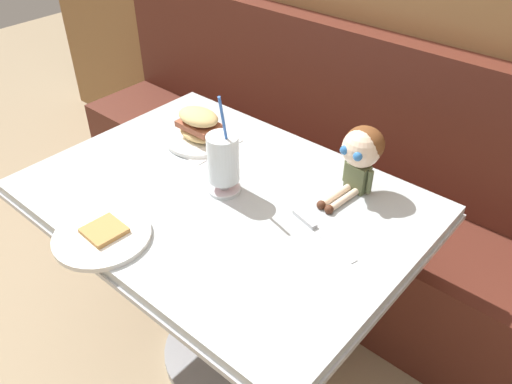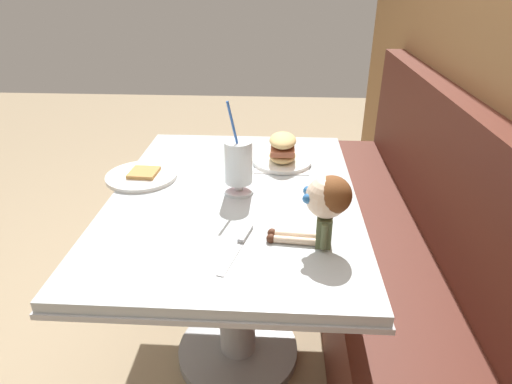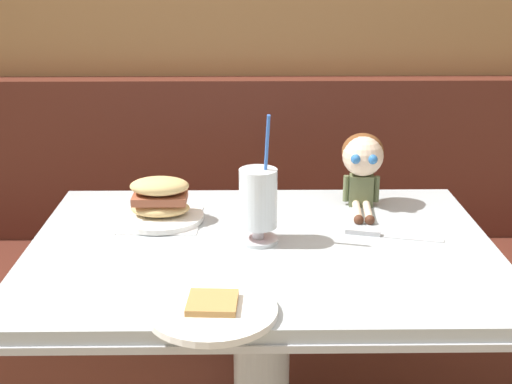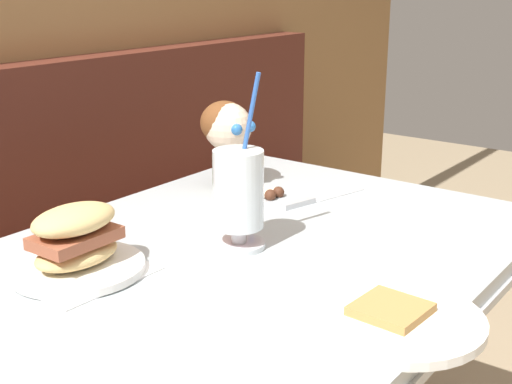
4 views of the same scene
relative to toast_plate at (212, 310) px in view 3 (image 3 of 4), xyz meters
name	(u,v)px [view 3 (image 3 of 4)]	position (x,y,z in m)	size (l,w,h in m)	color
wood_panel_wall	(257,14)	(0.10, 1.21, 0.45)	(4.40, 0.08, 2.40)	olive
booth_bench	(258,284)	(0.10, 0.97, -0.42)	(2.60, 0.48, 1.00)	#512319
diner_table	(262,318)	(0.10, 0.34, -0.21)	(1.11, 0.81, 0.74)	#B2BCC1
toast_plate	(212,310)	(0.00, 0.00, 0.00)	(0.25, 0.25, 0.03)	white
milkshake_glass	(258,202)	(0.09, 0.35, 0.09)	(0.10, 0.10, 0.31)	silver
sandwich_plate	(160,204)	(-0.15, 0.50, 0.04)	(0.22, 0.22, 0.12)	white
butter_knife	(377,234)	(0.38, 0.39, 0.00)	(0.23, 0.08, 0.01)	silver
seated_doll	(363,160)	(0.38, 0.61, 0.12)	(0.12, 0.22, 0.20)	#5B6642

